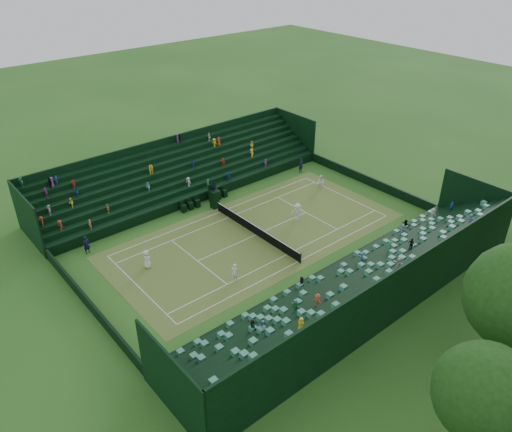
# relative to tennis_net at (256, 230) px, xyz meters

# --- Properties ---
(ground) EXTENTS (160.00, 160.00, 0.00)m
(ground) POSITION_rel_tennis_net_xyz_m (0.00, 0.00, -0.53)
(ground) COLOR #245B1C
(ground) RESTS_ON ground
(court_surface) EXTENTS (12.97, 26.77, 0.01)m
(court_surface) POSITION_rel_tennis_net_xyz_m (0.00, 0.00, -0.52)
(court_surface) COLOR #3D7828
(court_surface) RESTS_ON ground
(perimeter_wall_north) EXTENTS (17.17, 0.20, 1.00)m
(perimeter_wall_north) POSITION_rel_tennis_net_xyz_m (0.00, 15.88, -0.03)
(perimeter_wall_north) COLOR black
(perimeter_wall_north) RESTS_ON ground
(perimeter_wall_south) EXTENTS (17.17, 0.20, 1.00)m
(perimeter_wall_south) POSITION_rel_tennis_net_xyz_m (0.00, -15.88, -0.03)
(perimeter_wall_south) COLOR black
(perimeter_wall_south) RESTS_ON ground
(perimeter_wall_east) EXTENTS (0.20, 31.77, 1.00)m
(perimeter_wall_east) POSITION_rel_tennis_net_xyz_m (8.48, 0.00, -0.03)
(perimeter_wall_east) COLOR black
(perimeter_wall_east) RESTS_ON ground
(perimeter_wall_west) EXTENTS (0.20, 31.77, 1.00)m
(perimeter_wall_west) POSITION_rel_tennis_net_xyz_m (-8.48, 0.00, -0.03)
(perimeter_wall_west) COLOR black
(perimeter_wall_west) RESTS_ON ground
(north_grandstand) EXTENTS (6.60, 32.00, 4.90)m
(north_grandstand) POSITION_rel_tennis_net_xyz_m (12.66, 0.00, 1.02)
(north_grandstand) COLOR black
(north_grandstand) RESTS_ON ground
(south_grandstand) EXTENTS (6.60, 32.00, 4.90)m
(south_grandstand) POSITION_rel_tennis_net_xyz_m (-12.66, 0.00, 1.02)
(south_grandstand) COLOR black
(south_grandstand) RESTS_ON ground
(tennis_net) EXTENTS (11.67, 0.10, 1.06)m
(tennis_net) POSITION_rel_tennis_net_xyz_m (0.00, 0.00, 0.00)
(tennis_net) COLOR black
(tennis_net) RESTS_ON ground
(umpire_chair) EXTENTS (0.89, 0.89, 2.80)m
(umpire_chair) POSITION_rel_tennis_net_xyz_m (-6.59, 0.14, 0.67)
(umpire_chair) COLOR black
(umpire_chair) RESTS_ON ground
(courtside_chairs) EXTENTS (0.52, 5.49, 1.12)m
(courtside_chairs) POSITION_rel_tennis_net_xyz_m (-7.85, -0.21, -0.10)
(courtside_chairs) COLOR black
(courtside_chairs) RESTS_ON ground
(player_near_west) EXTENTS (0.82, 0.55, 1.65)m
(player_near_west) POSITION_rel_tennis_net_xyz_m (-1.91, -10.02, 0.30)
(player_near_west) COLOR white
(player_near_west) RESTS_ON ground
(player_near_east) EXTENTS (0.70, 0.65, 1.61)m
(player_near_east) POSITION_rel_tennis_net_xyz_m (4.10, -5.61, 0.28)
(player_near_east) COLOR white
(player_near_east) RESTS_ON ground
(player_far_west) EXTENTS (0.89, 0.77, 1.57)m
(player_far_west) POSITION_rel_tennis_net_xyz_m (-2.66, 11.25, 0.26)
(player_far_west) COLOR white
(player_far_west) RESTS_ON ground
(player_far_east) EXTENTS (1.29, 1.18, 1.74)m
(player_far_east) POSITION_rel_tennis_net_xyz_m (0.41, 4.79, 0.34)
(player_far_east) COLOR white
(player_far_east) RESTS_ON ground
(line_judge_north) EXTENTS (0.57, 0.71, 1.71)m
(line_judge_north) POSITION_rel_tennis_net_xyz_m (-7.04, 12.58, 0.33)
(line_judge_north) COLOR black
(line_judge_north) RESTS_ON ground
(line_judge_south) EXTENTS (0.49, 0.66, 1.65)m
(line_judge_south) POSITION_rel_tennis_net_xyz_m (-7.09, -12.93, 0.30)
(line_judge_south) COLOR black
(line_judge_south) RESTS_ON ground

